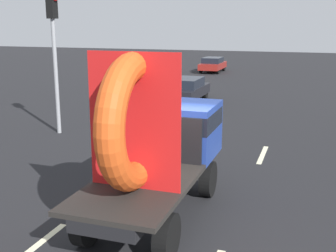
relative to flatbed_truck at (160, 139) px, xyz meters
The scene contains 8 objects.
ground_plane 1.76m from the flatbed_truck, 138.14° to the left, with size 120.00×120.00×0.00m, color black.
flatbed_truck is the anchor object (origin of this frame).
distant_sedan 14.58m from the flatbed_truck, 104.12° to the left, with size 1.77×4.14×1.35m.
traffic_light 8.74m from the flatbed_truck, 138.45° to the left, with size 0.42×0.36×5.40m.
lane_dash_left_near 3.49m from the flatbed_truck, 125.97° to the right, with size 2.15×0.16×0.01m, color beige.
lane_dash_left_far 6.44m from the flatbed_truck, 106.64° to the left, with size 2.48×0.16×0.01m, color beige.
lane_dash_right_far 5.86m from the flatbed_truck, 71.49° to the left, with size 2.10×0.16×0.01m, color beige.
oncoming_car 29.90m from the flatbed_truck, 100.74° to the left, with size 1.74×4.06×1.33m.
Camera 1 is at (3.32, -8.95, 4.34)m, focal length 45.93 mm.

